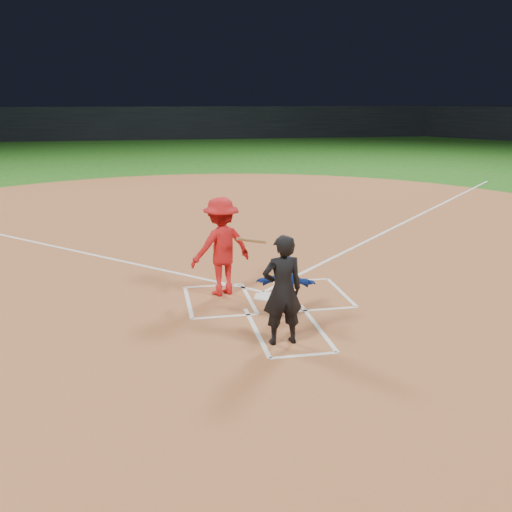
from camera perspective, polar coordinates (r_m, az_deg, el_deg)
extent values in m
plane|color=#1C5615|center=(11.62, 1.08, -4.17)|extent=(120.00, 120.00, 0.00)
cylinder|color=#995732|center=(17.30, -3.09, 2.41)|extent=(28.00, 28.00, 0.01)
cube|color=black|center=(58.79, -9.03, 13.00)|extent=(80.00, 1.20, 3.20)
cylinder|color=white|center=(11.61, 1.08, -4.07)|extent=(0.60, 0.60, 0.02)
imported|color=#1435A6|center=(10.40, 2.95, -3.03)|extent=(1.16, 0.68, 1.19)
imported|color=black|center=(9.19, 2.66, -3.43)|extent=(0.70, 0.48, 1.83)
cube|color=white|center=(12.32, -4.29, -2.98)|extent=(1.22, 0.08, 0.01)
cube|color=white|center=(10.61, -3.09, -6.05)|extent=(1.22, 0.08, 0.01)
cube|color=white|center=(11.55, -0.72, -4.21)|extent=(0.08, 1.83, 0.01)
cube|color=white|center=(11.41, -6.78, -4.58)|extent=(0.08, 1.83, 0.01)
cube|color=white|center=(12.68, 4.55, -2.45)|extent=(1.22, 0.08, 0.01)
cube|color=white|center=(11.03, 7.09, -5.30)|extent=(1.22, 0.08, 0.01)
cube|color=white|center=(11.69, 2.85, -3.98)|extent=(0.08, 1.83, 0.01)
cube|color=white|center=(12.03, 8.51, -3.57)|extent=(0.08, 1.83, 0.01)
cube|color=white|center=(9.96, 0.02, -7.51)|extent=(0.08, 2.20, 0.01)
cube|color=white|center=(10.21, 6.14, -7.01)|extent=(0.08, 2.20, 0.01)
cube|color=white|center=(9.10, 4.83, -9.87)|extent=(1.10, 0.08, 0.01)
cube|color=white|center=(20.73, 16.13, 4.02)|extent=(14.21, 14.21, 0.01)
imported|color=red|center=(11.55, -3.49, 0.95)|extent=(1.47, 1.13, 2.00)
cylinder|color=olive|center=(11.46, -0.43, 1.57)|extent=(0.72, 0.54, 0.28)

